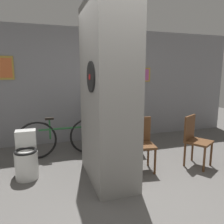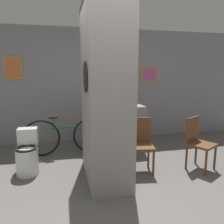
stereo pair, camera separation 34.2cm
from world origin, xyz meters
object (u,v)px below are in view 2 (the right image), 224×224
Objects in this scene: chair_near_pillar at (140,142)px; bottle_tall at (126,99)px; toilet at (27,155)px; chair_by_doorway at (198,141)px; bicycle at (67,136)px.

chair_near_pillar is 2.53× the size of bottle_tall.
toilet is at bearing 179.39° from chair_near_pillar.
chair_by_doorway is (2.77, -0.43, 0.17)m from toilet.
chair_by_doorway is at bearing -8.92° from toilet.
bicycle is 1.40m from bottle_tall.
chair_by_doorway is at bearing -28.11° from bicycle.
toilet is 2.12m from bottle_tall.
bottle_tall is at bearing 98.96° from chair_by_doorway.
chair_by_doorway is 2.53× the size of bottle_tall.
bottle_tall reaches higher than chair_by_doorway.
bicycle is at bearing -179.70° from bottle_tall.
chair_by_doorway is at bearing 0.09° from chair_near_pillar.
bicycle is at bearing 47.90° from toilet.
bottle_tall is at bearing 96.00° from chair_near_pillar.
chair_near_pillar is at bearing -9.17° from toilet.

